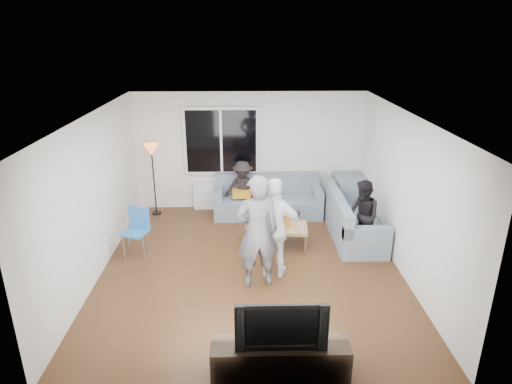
{
  "coord_description": "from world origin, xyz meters",
  "views": [
    {
      "loc": [
        -0.07,
        -6.63,
        3.83
      ],
      "look_at": [
        0.1,
        0.6,
        1.15
      ],
      "focal_mm": 30.98,
      "sensor_mm": 36.0,
      "label": 1
    }
  ],
  "objects_px": {
    "spectator_back": "(243,188)",
    "tv_console": "(280,359)",
    "player_right": "(275,228)",
    "player_left": "(257,232)",
    "television": "(281,322)",
    "coffee_table": "(277,236)",
    "spectator_right": "(363,216)",
    "floor_lamp": "(154,180)",
    "sofa_back_section": "(268,196)",
    "side_chair": "(135,233)",
    "sofa_right_section": "(355,217)"
  },
  "relations": [
    {
      "from": "player_right",
      "to": "floor_lamp",
      "type": "bearing_deg",
      "value": -32.51
    },
    {
      "from": "tv_console",
      "to": "sofa_back_section",
      "type": "bearing_deg",
      "value": 88.9
    },
    {
      "from": "coffee_table",
      "to": "player_left",
      "type": "relative_size",
      "value": 0.6
    },
    {
      "from": "player_left",
      "to": "spectator_right",
      "type": "xyz_separation_m",
      "value": [
        1.93,
        1.13,
        -0.25
      ]
    },
    {
      "from": "sofa_right_section",
      "to": "floor_lamp",
      "type": "relative_size",
      "value": 1.28
    },
    {
      "from": "player_right",
      "to": "coffee_table",
      "type": "bearing_deg",
      "value": -81.95
    },
    {
      "from": "spectator_back",
      "to": "tv_console",
      "type": "relative_size",
      "value": 0.76
    },
    {
      "from": "sofa_right_section",
      "to": "coffee_table",
      "type": "bearing_deg",
      "value": 102.69
    },
    {
      "from": "spectator_right",
      "to": "sofa_back_section",
      "type": "bearing_deg",
      "value": -153.16
    },
    {
      "from": "player_left",
      "to": "sofa_back_section",
      "type": "bearing_deg",
      "value": -105.81
    },
    {
      "from": "sofa_back_section",
      "to": "floor_lamp",
      "type": "xyz_separation_m",
      "value": [
        -2.45,
        0.12,
        0.36
      ]
    },
    {
      "from": "coffee_table",
      "to": "tv_console",
      "type": "distance_m",
      "value": 3.31
    },
    {
      "from": "side_chair",
      "to": "floor_lamp",
      "type": "xyz_separation_m",
      "value": [
        0.0,
        1.89,
        0.35
      ]
    },
    {
      "from": "sofa_right_section",
      "to": "spectator_back",
      "type": "distance_m",
      "value": 2.46
    },
    {
      "from": "sofa_right_section",
      "to": "tv_console",
      "type": "height_order",
      "value": "sofa_right_section"
    },
    {
      "from": "player_left",
      "to": "spectator_right",
      "type": "height_order",
      "value": "player_left"
    },
    {
      "from": "player_right",
      "to": "spectator_right",
      "type": "bearing_deg",
      "value": -138.3
    },
    {
      "from": "side_chair",
      "to": "player_right",
      "type": "height_order",
      "value": "player_right"
    },
    {
      "from": "spectator_back",
      "to": "tv_console",
      "type": "height_order",
      "value": "spectator_back"
    },
    {
      "from": "side_chair",
      "to": "tv_console",
      "type": "height_order",
      "value": "side_chair"
    },
    {
      "from": "sofa_right_section",
      "to": "television",
      "type": "distance_m",
      "value": 4.04
    },
    {
      "from": "sofa_back_section",
      "to": "sofa_right_section",
      "type": "distance_m",
      "value": 1.97
    },
    {
      "from": "sofa_back_section",
      "to": "television",
      "type": "height_order",
      "value": "television"
    },
    {
      "from": "sofa_back_section",
      "to": "side_chair",
      "type": "xyz_separation_m",
      "value": [
        -2.45,
        -1.77,
        0.01
      ]
    },
    {
      "from": "spectator_right",
      "to": "coffee_table",
      "type": "bearing_deg",
      "value": -114.75
    },
    {
      "from": "spectator_right",
      "to": "spectator_back",
      "type": "height_order",
      "value": "spectator_right"
    },
    {
      "from": "coffee_table",
      "to": "spectator_right",
      "type": "distance_m",
      "value": 1.6
    },
    {
      "from": "tv_console",
      "to": "spectator_right",
      "type": "bearing_deg",
      "value": 61.12
    },
    {
      "from": "side_chair",
      "to": "tv_console",
      "type": "distance_m",
      "value": 3.82
    },
    {
      "from": "sofa_back_section",
      "to": "spectator_right",
      "type": "distance_m",
      "value": 2.34
    },
    {
      "from": "player_right",
      "to": "player_left",
      "type": "bearing_deg",
      "value": 59.77
    },
    {
      "from": "sofa_back_section",
      "to": "player_left",
      "type": "bearing_deg",
      "value": -96.27
    },
    {
      "from": "coffee_table",
      "to": "sofa_right_section",
      "type": "bearing_deg",
      "value": 12.69
    },
    {
      "from": "floor_lamp",
      "to": "player_right",
      "type": "relative_size",
      "value": 0.93
    },
    {
      "from": "sofa_back_section",
      "to": "spectator_back",
      "type": "distance_m",
      "value": 0.58
    },
    {
      "from": "sofa_right_section",
      "to": "player_right",
      "type": "xyz_separation_m",
      "value": [
        -1.64,
        -1.38,
        0.41
      ]
    },
    {
      "from": "sofa_back_section",
      "to": "tv_console",
      "type": "bearing_deg",
      "value": -91.1
    },
    {
      "from": "side_chair",
      "to": "spectator_right",
      "type": "relative_size",
      "value": 0.65
    },
    {
      "from": "spectator_right",
      "to": "tv_console",
      "type": "bearing_deg",
      "value": -46.31
    },
    {
      "from": "coffee_table",
      "to": "television",
      "type": "bearing_deg",
      "value": -93.39
    },
    {
      "from": "side_chair",
      "to": "spectator_right",
      "type": "xyz_separation_m",
      "value": [
        4.07,
        0.11,
        0.23
      ]
    },
    {
      "from": "player_left",
      "to": "player_right",
      "type": "bearing_deg",
      "value": -144.34
    },
    {
      "from": "sofa_right_section",
      "to": "coffee_table",
      "type": "distance_m",
      "value": 1.57
    },
    {
      "from": "floor_lamp",
      "to": "player_right",
      "type": "bearing_deg",
      "value": -47.07
    },
    {
      "from": "floor_lamp",
      "to": "player_left",
      "type": "bearing_deg",
      "value": -53.68
    },
    {
      "from": "tv_console",
      "to": "television",
      "type": "bearing_deg",
      "value": 0.0
    },
    {
      "from": "side_chair",
      "to": "spectator_back",
      "type": "xyz_separation_m",
      "value": [
        1.9,
        1.8,
        0.18
      ]
    },
    {
      "from": "sofa_back_section",
      "to": "tv_console",
      "type": "relative_size",
      "value": 1.44
    },
    {
      "from": "tv_console",
      "to": "television",
      "type": "height_order",
      "value": "television"
    },
    {
      "from": "sofa_back_section",
      "to": "tv_console",
      "type": "xyz_separation_m",
      "value": [
        -0.09,
        -4.77,
        -0.2
      ]
    }
  ]
}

